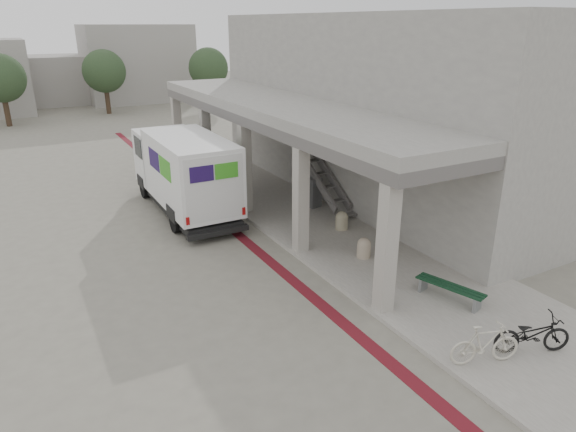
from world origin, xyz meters
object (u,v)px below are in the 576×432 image
bicycle_black (532,334)px  bicycle_cream (485,344)px  fedex_truck (184,171)px  utility_cabinet (311,192)px  bench (450,290)px

bicycle_black → bicycle_cream: (-1.18, 0.21, 0.02)m
bicycle_black → bicycle_cream: 1.20m
fedex_truck → bicycle_black: 12.77m
utility_cabinet → bicycle_black: (-0.74, -10.17, -0.13)m
bench → bicycle_black: size_ratio=1.09×
utility_cabinet → bicycle_cream: utility_cabinet is taller
bench → bicycle_cream: size_ratio=1.19×
bicycle_black → utility_cabinet: bearing=20.3°
bicycle_black → bicycle_cream: size_ratio=1.09×
fedex_truck → utility_cabinet: size_ratio=6.23×
bicycle_black → bicycle_cream: bicycle_cream is taller
bench → bicycle_black: bicycle_black is taller
fedex_truck → bicycle_cream: 12.29m
fedex_truck → bicycle_black: (3.51, -12.24, -1.02)m
fedex_truck → utility_cabinet: (4.26, -2.06, -0.90)m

